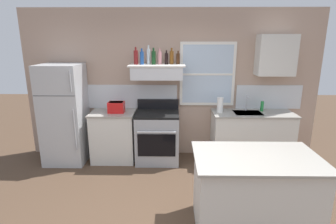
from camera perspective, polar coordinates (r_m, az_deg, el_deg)
back_wall at (r=5.08m, az=1.10°, el=5.77°), size 5.40×0.11×2.70m
refrigerator at (r=5.17m, az=-20.83°, el=-0.43°), size 0.70×0.72×1.76m
counter_left_of_stove at (r=5.10m, az=-11.21°, el=-4.89°), size 0.79×0.63×0.91m
toaster at (r=4.90m, az=-10.74°, el=1.03°), size 0.30×0.20×0.19m
stove_range at (r=4.96m, az=-2.20°, el=-5.09°), size 0.76×0.69×1.09m
range_hood_shelf at (r=4.79m, az=-2.27°, el=8.46°), size 0.96×0.52×0.24m
bottle_red_label_wine at (r=4.81m, az=-6.73°, el=11.33°), size 0.07×0.07×0.29m
bottle_blue_liqueur at (r=4.76m, az=-5.47°, el=11.22°), size 0.07×0.07×0.27m
bottle_clear_tall at (r=4.82m, az=-4.08°, el=11.55°), size 0.06×0.06×0.32m
bottle_dark_green_wine at (r=4.74m, az=-3.02°, el=11.29°), size 0.07×0.07×0.28m
bottle_rose_pink at (r=4.78m, az=-1.76°, el=11.27°), size 0.07×0.07×0.27m
bottle_balsamic_dark at (r=4.79m, az=-0.33°, el=11.14°), size 0.06×0.06×0.24m
bottle_amber_wine at (r=4.81m, az=0.73°, el=11.35°), size 0.07×0.07×0.28m
bottle_brown_stout at (r=4.80m, az=2.11°, el=11.09°), size 0.06×0.06×0.23m
counter_right_with_sink at (r=5.19m, az=16.97°, el=-4.91°), size 1.43×0.63×0.91m
sink_faucet at (r=5.09m, az=16.14°, el=2.10°), size 0.03×0.17×0.28m
paper_towel_roll at (r=4.90m, az=10.83°, el=1.46°), size 0.11×0.11×0.27m
dish_soap_bottle at (r=5.19m, az=19.05°, el=1.15°), size 0.06×0.06×0.18m
kitchen_island at (r=3.43m, az=17.51°, el=-15.74°), size 1.40×0.90×0.91m
upper_cabinet_right at (r=5.15m, az=21.61°, el=10.99°), size 0.64×0.32×0.70m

